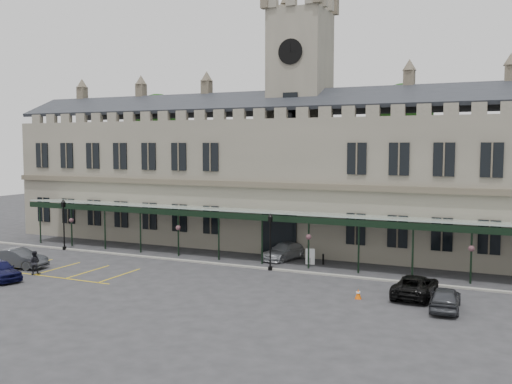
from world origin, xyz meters
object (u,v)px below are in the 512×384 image
at_px(car_right_a, 445,298).
at_px(clock_tower, 300,109).
at_px(person_b, 34,263).
at_px(car_taxi, 285,251).
at_px(car_van, 415,286).
at_px(traffic_cone, 358,294).
at_px(station_building, 299,179).
at_px(lamp_post_left, 64,220).
at_px(car_left_b, 18,258).
at_px(sign_board, 310,257).
at_px(lamp_post_mid, 270,236).

bearing_deg(car_right_a, clock_tower, -50.00).
height_order(car_right_a, person_b, person_b).
xyz_separation_m(car_taxi, car_right_a, (14.10, -9.97, 0.01)).
distance_m(clock_tower, car_van, 22.71).
height_order(clock_tower, car_right_a, clock_tower).
bearing_deg(car_van, traffic_cone, 34.89).
bearing_deg(station_building, lamp_post_left, -151.23).
bearing_deg(station_building, car_van, -46.72).
height_order(lamp_post_left, car_taxi, lamp_post_left).
bearing_deg(car_van, station_building, -44.39).
bearing_deg(car_left_b, traffic_cone, -92.33).
height_order(station_building, lamp_post_left, station_building).
xyz_separation_m(station_building, clock_tower, (0.00, 0.09, 6.64)).
xyz_separation_m(clock_tower, sign_board, (3.64, -7.35, -12.48)).
bearing_deg(car_taxi, lamp_post_mid, -66.86).
xyz_separation_m(lamp_post_mid, car_van, (11.48, -3.21, -1.95)).
height_order(clock_tower, traffic_cone, clock_tower).
relative_size(traffic_cone, person_b, 0.36).
height_order(sign_board, car_van, car_van).
height_order(clock_tower, car_taxi, clock_tower).
height_order(clock_tower, lamp_post_left, clock_tower).
bearing_deg(sign_board, clock_tower, 106.83).
distance_m(traffic_cone, car_van, 3.82).
height_order(clock_tower, car_left_b, clock_tower).
distance_m(lamp_post_left, sign_board, 23.20).
bearing_deg(lamp_post_left, car_right_a, -9.25).
distance_m(car_left_b, person_b, 3.08).
bearing_deg(lamp_post_mid, station_building, 98.18).
distance_m(sign_board, car_left_b, 23.25).
bearing_deg(traffic_cone, person_b, -171.97).
xyz_separation_m(lamp_post_left, lamp_post_mid, (20.75, -0.04, -0.14)).
relative_size(station_building, car_van, 11.85).
relative_size(traffic_cone, sign_board, 0.49).
distance_m(station_building, car_right_a, 22.84).
xyz_separation_m(lamp_post_mid, car_right_a, (13.57, -5.55, -1.95)).
bearing_deg(lamp_post_mid, car_taxi, 96.75).
relative_size(lamp_post_left, sign_board, 3.63).
distance_m(traffic_cone, car_left_b, 26.84).
bearing_deg(lamp_post_left, station_building, 28.77).
xyz_separation_m(station_building, car_right_a, (15.10, -16.14, -5.76)).
bearing_deg(car_van, lamp_post_mid, -13.31).
xyz_separation_m(station_building, sign_board, (3.64, -7.26, -5.83)).
xyz_separation_m(traffic_cone, car_left_b, (-26.74, -2.23, 0.45)).
height_order(clock_tower, person_b, clock_tower).
bearing_deg(station_building, traffic_cone, -58.26).
distance_m(lamp_post_left, car_taxi, 20.80).
xyz_separation_m(sign_board, car_taxi, (-2.64, 1.09, 0.06)).
xyz_separation_m(clock_tower, lamp_post_mid, (1.52, -10.68, -10.46)).
bearing_deg(person_b, station_building, -157.84).
height_order(station_building, traffic_cone, station_building).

